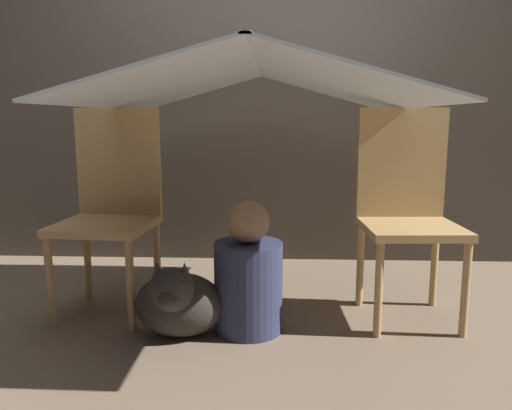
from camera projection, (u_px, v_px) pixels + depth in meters
ground_plane at (255, 327)px, 2.32m from camera, size 8.80×8.80×0.00m
wall_back at (263, 74)px, 3.27m from camera, size 7.00×0.05×2.50m
chair_left at (111, 203)px, 2.47m from camera, size 0.47×0.47×1.01m
chair_right at (407, 205)px, 2.41m from camera, size 0.46×0.46×1.01m
sheet_canopy at (256, 83)px, 2.25m from camera, size 1.46×1.51×0.21m
person_front at (248, 277)px, 2.25m from camera, size 0.31×0.31×0.60m
dog at (178, 302)px, 2.18m from camera, size 0.40×0.41×0.38m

